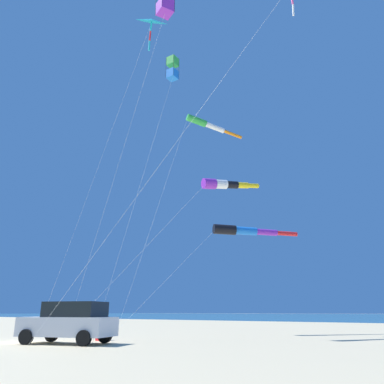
{
  "coord_description": "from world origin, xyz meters",
  "views": [
    {
      "loc": [
        -10.7,
        -18.33,
        1.4
      ],
      "look_at": [
        6.69,
        -4.5,
        8.39
      ],
      "focal_mm": 35.74,
      "sensor_mm": 36.0,
      "label": 1
    }
  ],
  "objects_px": {
    "cooler_box": "(103,336)",
    "person_child_green_jacket": "(68,325)",
    "kite_windsock_red_high_left": "(206,124)",
    "parked_car": "(70,322)",
    "kite_delta_striped_overhead": "(151,22)",
    "kite_windsock_yellow_midlevel": "(224,184)",
    "kite_windsock_black_fish_shape": "(244,231)",
    "kite_box_purple_drifting": "(172,68)"
  },
  "relations": [
    {
      "from": "cooler_box",
      "to": "kite_windsock_yellow_midlevel",
      "type": "relative_size",
      "value": 0.06
    },
    {
      "from": "kite_windsock_yellow_midlevel",
      "to": "kite_windsock_red_high_left",
      "type": "bearing_deg",
      "value": 48.98
    },
    {
      "from": "kite_windsock_yellow_midlevel",
      "to": "kite_box_purple_drifting",
      "type": "height_order",
      "value": "kite_box_purple_drifting"
    },
    {
      "from": "person_child_green_jacket",
      "to": "kite_windsock_black_fish_shape",
      "type": "bearing_deg",
      "value": -31.38
    },
    {
      "from": "parked_car",
      "to": "kite_windsock_yellow_midlevel",
      "type": "xyz_separation_m",
      "value": [
        8.34,
        -3.21,
        8.24
      ]
    },
    {
      "from": "cooler_box",
      "to": "kite_windsock_red_high_left",
      "type": "distance_m",
      "value": 18.14
    },
    {
      "from": "kite_windsock_yellow_midlevel",
      "to": "kite_box_purple_drifting",
      "type": "xyz_separation_m",
      "value": [
        0.7,
        5.22,
        11.38
      ]
    },
    {
      "from": "kite_windsock_red_high_left",
      "to": "kite_box_purple_drifting",
      "type": "relative_size",
      "value": 0.77
    },
    {
      "from": "person_child_green_jacket",
      "to": "kite_windsock_red_high_left",
      "type": "relative_size",
      "value": 0.08
    },
    {
      "from": "kite_delta_striped_overhead",
      "to": "kite_windsock_red_high_left",
      "type": "bearing_deg",
      "value": 7.98
    },
    {
      "from": "cooler_box",
      "to": "kite_windsock_red_high_left",
      "type": "xyz_separation_m",
      "value": [
        9.08,
        -0.12,
        15.7
      ]
    },
    {
      "from": "person_child_green_jacket",
      "to": "kite_windsock_red_high_left",
      "type": "xyz_separation_m",
      "value": [
        8.76,
        -3.63,
        15.23
      ]
    },
    {
      "from": "kite_windsock_yellow_midlevel",
      "to": "kite_box_purple_drifting",
      "type": "relative_size",
      "value": 0.45
    },
    {
      "from": "parked_car",
      "to": "cooler_box",
      "type": "xyz_separation_m",
      "value": [
        2.39,
        0.5,
        -0.74
      ]
    },
    {
      "from": "cooler_box",
      "to": "person_child_green_jacket",
      "type": "height_order",
      "value": "person_child_green_jacket"
    },
    {
      "from": "person_child_green_jacket",
      "to": "kite_delta_striped_overhead",
      "type": "relative_size",
      "value": 0.06
    },
    {
      "from": "parked_car",
      "to": "kite_windsock_yellow_midlevel",
      "type": "height_order",
      "value": "kite_windsock_yellow_midlevel"
    },
    {
      "from": "kite_windsock_red_high_left",
      "to": "cooler_box",
      "type": "bearing_deg",
      "value": 179.25
    },
    {
      "from": "parked_car",
      "to": "person_child_green_jacket",
      "type": "xyz_separation_m",
      "value": [
        2.7,
        4.01,
        -0.27
      ]
    },
    {
      "from": "kite_windsock_black_fish_shape",
      "to": "kite_box_purple_drifting",
      "type": "distance_m",
      "value": 14.59
    },
    {
      "from": "kite_windsock_black_fish_shape",
      "to": "cooler_box",
      "type": "bearing_deg",
      "value": 166.08
    },
    {
      "from": "kite_box_purple_drifting",
      "to": "kite_windsock_yellow_midlevel",
      "type": "bearing_deg",
      "value": -97.62
    },
    {
      "from": "cooler_box",
      "to": "person_child_green_jacket",
      "type": "distance_m",
      "value": 3.55
    },
    {
      "from": "cooler_box",
      "to": "kite_windsock_black_fish_shape",
      "type": "distance_m",
      "value": 12.53
    },
    {
      "from": "kite_windsock_red_high_left",
      "to": "parked_car",
      "type": "bearing_deg",
      "value": -178.08
    },
    {
      "from": "parked_car",
      "to": "cooler_box",
      "type": "distance_m",
      "value": 2.55
    },
    {
      "from": "cooler_box",
      "to": "person_child_green_jacket",
      "type": "xyz_separation_m",
      "value": [
        0.31,
        3.51,
        0.47
      ]
    },
    {
      "from": "cooler_box",
      "to": "kite_box_purple_drifting",
      "type": "height_order",
      "value": "kite_box_purple_drifting"
    },
    {
      "from": "parked_car",
      "to": "kite_box_purple_drifting",
      "type": "xyz_separation_m",
      "value": [
        9.03,
        2.01,
        19.62
      ]
    },
    {
      "from": "parked_car",
      "to": "kite_delta_striped_overhead",
      "type": "distance_m",
      "value": 19.61
    },
    {
      "from": "kite_delta_striped_overhead",
      "to": "kite_windsock_black_fish_shape",
      "type": "height_order",
      "value": "kite_delta_striped_overhead"
    },
    {
      "from": "kite_windsock_yellow_midlevel",
      "to": "kite_box_purple_drifting",
      "type": "bearing_deg",
      "value": 82.38
    },
    {
      "from": "parked_car",
      "to": "kite_delta_striped_overhead",
      "type": "xyz_separation_m",
      "value": [
        3.81,
        -0.69,
        19.23
      ]
    },
    {
      "from": "parked_car",
      "to": "kite_windsock_red_high_left",
      "type": "xyz_separation_m",
      "value": [
        11.47,
        0.38,
        14.96
      ]
    },
    {
      "from": "kite_windsock_black_fish_shape",
      "to": "kite_windsock_red_high_left",
      "type": "bearing_deg",
      "value": 115.31
    },
    {
      "from": "kite_delta_striped_overhead",
      "to": "kite_box_purple_drifting",
      "type": "distance_m",
      "value": 5.89
    },
    {
      "from": "kite_delta_striped_overhead",
      "to": "kite_windsock_black_fish_shape",
      "type": "relative_size",
      "value": 1.76
    },
    {
      "from": "person_child_green_jacket",
      "to": "kite_windsock_yellow_midlevel",
      "type": "relative_size",
      "value": 0.13
    },
    {
      "from": "person_child_green_jacket",
      "to": "kite_windsock_yellow_midlevel",
      "type": "distance_m",
      "value": 12.51
    },
    {
      "from": "kite_delta_striped_overhead",
      "to": "kite_windsock_red_high_left",
      "type": "height_order",
      "value": "kite_delta_striped_overhead"
    },
    {
      "from": "kite_windsock_yellow_midlevel",
      "to": "kite_windsock_red_high_left",
      "type": "relative_size",
      "value": 0.59
    },
    {
      "from": "person_child_green_jacket",
      "to": "kite_delta_striped_overhead",
      "type": "xyz_separation_m",
      "value": [
        1.11,
        -4.7,
        19.5
      ]
    }
  ]
}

